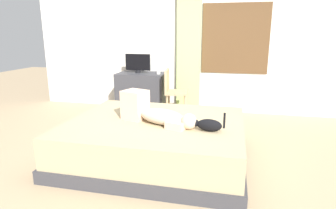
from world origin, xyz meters
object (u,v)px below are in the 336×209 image
(bed, at_px, (156,140))
(tv_monitor, at_px, (138,63))
(person_lying, at_px, (155,113))
(chair_by_desk, at_px, (173,90))
(cat, at_px, (208,125))
(cup, at_px, (158,72))
(desk, at_px, (142,92))

(bed, distance_m, tv_monitor, 2.28)
(person_lying, relative_size, chair_by_desk, 1.08)
(cat, distance_m, chair_by_desk, 2.07)
(tv_monitor, relative_size, chair_by_desk, 0.56)
(person_lying, distance_m, tv_monitor, 2.26)
(tv_monitor, bearing_deg, cup, -9.41)
(cat, xyz_separation_m, desk, (-1.43, 2.21, -0.17))
(desk, xyz_separation_m, chair_by_desk, (0.65, -0.29, 0.14))
(cup, bearing_deg, cat, -62.88)
(desk, bearing_deg, person_lying, -68.16)
(tv_monitor, distance_m, chair_by_desk, 0.88)
(bed, relative_size, desk, 2.28)
(cat, relative_size, chair_by_desk, 0.42)
(bed, height_order, cat, cat)
(desk, distance_m, tv_monitor, 0.56)
(person_lying, relative_size, desk, 1.03)
(bed, bearing_deg, chair_by_desk, 95.52)
(tv_monitor, bearing_deg, chair_by_desk, -21.83)
(cup, distance_m, chair_by_desk, 0.47)
(person_lying, distance_m, desk, 2.22)
(person_lying, bearing_deg, bed, 97.94)
(desk, relative_size, chair_by_desk, 1.05)
(cat, height_order, chair_by_desk, chair_by_desk)
(person_lying, xyz_separation_m, cup, (-0.49, 1.98, 0.20))
(cup, bearing_deg, bed, -76.03)
(person_lying, bearing_deg, cat, -14.78)
(desk, xyz_separation_m, cup, (0.34, -0.07, 0.41))
(bed, height_order, chair_by_desk, chair_by_desk)
(bed, height_order, person_lying, person_lying)
(person_lying, bearing_deg, desk, 111.84)
(bed, xyz_separation_m, person_lying, (0.01, -0.07, 0.35))
(desk, bearing_deg, cat, -57.04)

